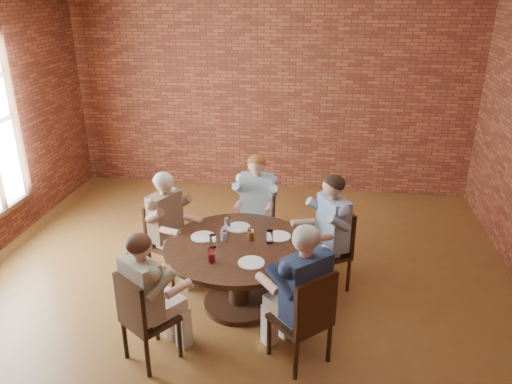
# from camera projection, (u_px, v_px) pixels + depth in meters

# --- Properties ---
(floor) EXTENTS (7.00, 7.00, 0.00)m
(floor) POSITION_uv_depth(u_px,v_px,m) (232.00, 304.00, 5.47)
(floor) COLOR brown
(floor) RESTS_ON ground
(wall_back) EXTENTS (7.00, 0.00, 7.00)m
(wall_back) POSITION_uv_depth(u_px,v_px,m) (270.00, 88.00, 8.01)
(wall_back) COLOR brown
(wall_back) RESTS_ON ground
(dining_table) EXTENTS (1.54, 1.54, 0.75)m
(dining_table) POSITION_uv_depth(u_px,v_px,m) (239.00, 263.00, 5.25)
(dining_table) COLOR #331E11
(dining_table) RESTS_ON floor
(chair_a) EXTENTS (0.60, 0.60, 0.95)m
(chair_a) POSITION_uv_depth(u_px,v_px,m) (334.00, 245.00, 5.64)
(chair_a) COLOR #331E11
(chair_a) RESTS_ON floor
(diner_a) EXTENTS (0.85, 0.81, 1.36)m
(diner_a) POSITION_uv_depth(u_px,v_px,m) (327.00, 233.00, 5.55)
(diner_a) COLOR #396595
(diner_a) RESTS_ON floor
(chair_b) EXTENTS (0.44, 0.44, 0.94)m
(chair_b) POSITION_uv_depth(u_px,v_px,m) (257.00, 216.00, 6.37)
(chair_b) COLOR #331E11
(chair_b) RESTS_ON floor
(diner_b) EXTENTS (0.54, 0.66, 1.34)m
(diner_b) POSITION_uv_depth(u_px,v_px,m) (256.00, 207.00, 6.23)
(diner_b) COLOR #8BA5B1
(diner_b) RESTS_ON floor
(chair_c) EXTENTS (0.57, 0.57, 0.93)m
(chair_c) POSITION_uv_depth(u_px,v_px,m) (165.00, 238.00, 5.83)
(chair_c) COLOR #331E11
(chair_c) RESTS_ON floor
(diner_c) EXTENTS (0.81, 0.75, 1.32)m
(diner_c) POSITION_uv_depth(u_px,v_px,m) (170.00, 228.00, 5.73)
(diner_c) COLOR brown
(diner_c) RESTS_ON floor
(chair_d) EXTENTS (0.58, 0.58, 0.93)m
(chair_d) POSITION_uv_depth(u_px,v_px,m) (142.00, 316.00, 4.45)
(chair_d) COLOR #331E11
(chair_d) RESTS_ON floor
(diner_d) EXTENTS (0.79, 0.82, 1.31)m
(diner_d) POSITION_uv_depth(u_px,v_px,m) (148.00, 298.00, 4.45)
(diner_d) COLOR gray
(diner_d) RESTS_ON floor
(chair_e) EXTENTS (0.64, 0.64, 0.97)m
(chair_e) POSITION_uv_depth(u_px,v_px,m) (307.00, 316.00, 4.42)
(chair_e) COLOR #331E11
(chair_e) RESTS_ON floor
(diner_e) EXTENTS (0.88, 0.89, 1.39)m
(diner_e) POSITION_uv_depth(u_px,v_px,m) (301.00, 295.00, 4.42)
(diner_e) COLOR #1B2B4C
(diner_e) RESTS_ON floor
(plate_a) EXTENTS (0.26, 0.26, 0.01)m
(plate_a) POSITION_uv_depth(u_px,v_px,m) (278.00, 236.00, 5.32)
(plate_a) COLOR white
(plate_a) RESTS_ON dining_table
(plate_b) EXTENTS (0.26, 0.26, 0.01)m
(plate_b) POSITION_uv_depth(u_px,v_px,m) (239.00, 227.00, 5.52)
(plate_b) COLOR white
(plate_b) RESTS_ON dining_table
(plate_c) EXTENTS (0.26, 0.26, 0.01)m
(plate_c) POSITION_uv_depth(u_px,v_px,m) (203.00, 237.00, 5.31)
(plate_c) COLOR white
(plate_c) RESTS_ON dining_table
(plate_d) EXTENTS (0.26, 0.26, 0.01)m
(plate_d) POSITION_uv_depth(u_px,v_px,m) (251.00, 263.00, 4.82)
(plate_d) COLOR white
(plate_d) RESTS_ON dining_table
(glass_a) EXTENTS (0.07, 0.07, 0.14)m
(glass_a) POSITION_uv_depth(u_px,v_px,m) (270.00, 237.00, 5.18)
(glass_a) COLOR white
(glass_a) RESTS_ON dining_table
(glass_b) EXTENTS (0.07, 0.07, 0.14)m
(glass_b) POSITION_uv_depth(u_px,v_px,m) (251.00, 234.00, 5.24)
(glass_b) COLOR white
(glass_b) RESTS_ON dining_table
(glass_c) EXTENTS (0.07, 0.07, 0.14)m
(glass_c) POSITION_uv_depth(u_px,v_px,m) (228.00, 224.00, 5.46)
(glass_c) COLOR white
(glass_c) RESTS_ON dining_table
(glass_d) EXTENTS (0.07, 0.07, 0.14)m
(glass_d) POSITION_uv_depth(u_px,v_px,m) (224.00, 234.00, 5.23)
(glass_d) COLOR white
(glass_d) RESTS_ON dining_table
(glass_e) EXTENTS (0.07, 0.07, 0.14)m
(glass_e) POSITION_uv_depth(u_px,v_px,m) (213.00, 241.00, 5.09)
(glass_e) COLOR white
(glass_e) RESTS_ON dining_table
(glass_f) EXTENTS (0.07, 0.07, 0.14)m
(glass_f) POSITION_uv_depth(u_px,v_px,m) (211.00, 256.00, 4.82)
(glass_f) COLOR white
(glass_f) RESTS_ON dining_table
(smartphone) EXTENTS (0.09, 0.15, 0.01)m
(smartphone) POSITION_uv_depth(u_px,v_px,m) (259.00, 262.00, 4.83)
(smartphone) COLOR black
(smartphone) RESTS_ON dining_table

